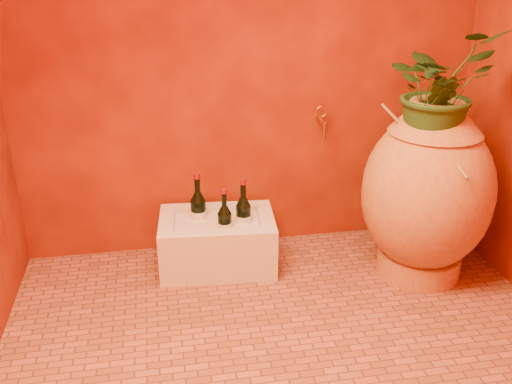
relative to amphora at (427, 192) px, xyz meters
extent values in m
plane|color=#994932|center=(-0.82, -0.48, -0.47)|extent=(2.50, 2.50, 0.00)
cube|color=#5C1205|center=(-0.82, 0.52, 0.78)|extent=(2.50, 0.02, 2.50)
cylinder|color=#BA7E34|center=(0.00, 0.00, -0.41)|extent=(0.49, 0.49, 0.12)
ellipsoid|color=#BA7E34|center=(0.00, 0.00, -0.01)|extent=(0.74, 0.74, 0.82)
cone|color=#BA7E34|center=(0.00, 0.00, 0.37)|extent=(0.51, 0.51, 0.12)
torus|color=#BA7E34|center=(0.00, 0.00, 0.45)|extent=(0.31, 0.31, 0.05)
cylinder|color=olive|center=(-0.08, -0.05, 0.26)|extent=(0.35, 0.29, 0.37)
cylinder|color=olive|center=(-0.02, -0.12, 0.30)|extent=(0.06, 0.43, 0.20)
cylinder|color=olive|center=(0.10, -0.08, 0.31)|extent=(0.20, 0.33, 0.19)
cube|color=beige|center=(-1.04, 0.27, -0.34)|extent=(0.64, 0.46, 0.25)
cube|color=beige|center=(-1.04, 0.43, -0.20)|extent=(0.61, 0.13, 0.03)
cube|color=beige|center=(-1.04, 0.10, -0.20)|extent=(0.61, 0.13, 0.03)
cube|color=beige|center=(-1.31, 0.27, -0.20)|extent=(0.10, 0.26, 0.03)
cube|color=beige|center=(-0.78, 0.27, -0.20)|extent=(0.10, 0.26, 0.03)
cylinder|color=black|center=(-1.13, 0.35, -0.21)|extent=(0.08, 0.08, 0.20)
cone|color=black|center=(-1.13, 0.35, -0.09)|extent=(0.08, 0.08, 0.05)
cylinder|color=black|center=(-1.13, 0.35, -0.02)|extent=(0.03, 0.03, 0.08)
cylinder|color=maroon|center=(-1.13, 0.35, 0.03)|extent=(0.03, 0.03, 0.03)
cylinder|color=silver|center=(-1.13, 0.35, -0.21)|extent=(0.09, 0.09, 0.09)
cylinder|color=black|center=(-0.90, 0.26, -0.22)|extent=(0.08, 0.08, 0.19)
cone|color=black|center=(-0.90, 0.26, -0.09)|extent=(0.08, 0.08, 0.05)
cylinder|color=black|center=(-0.90, 0.26, -0.03)|extent=(0.03, 0.03, 0.07)
cylinder|color=maroon|center=(-0.90, 0.26, 0.02)|extent=(0.03, 0.03, 0.03)
cylinder|color=silver|center=(-0.90, 0.26, -0.22)|extent=(0.08, 0.08, 0.08)
cylinder|color=black|center=(-1.01, 0.21, -0.22)|extent=(0.07, 0.07, 0.18)
cone|color=black|center=(-1.01, 0.21, -0.11)|extent=(0.07, 0.07, 0.05)
cylinder|color=black|center=(-1.01, 0.21, -0.05)|extent=(0.03, 0.03, 0.07)
cylinder|color=maroon|center=(-1.01, 0.21, -0.01)|extent=(0.03, 0.03, 0.02)
cylinder|color=silver|center=(-1.01, 0.21, -0.22)|extent=(0.08, 0.08, 0.08)
cylinder|color=#A56A26|center=(-0.44, 0.45, 0.27)|extent=(0.02, 0.13, 0.02)
cylinder|color=#A56A26|center=(-0.44, 0.38, 0.23)|extent=(0.02, 0.02, 0.08)
torus|color=#A56A26|center=(-0.44, 0.45, 0.31)|extent=(0.07, 0.01, 0.07)
cylinder|color=#A56A26|center=(-0.44, 0.45, 0.29)|extent=(0.01, 0.01, 0.05)
imported|color=#1E4117|center=(-0.01, -0.01, 0.53)|extent=(0.61, 0.56, 0.56)
imported|color=#1E4117|center=(-0.05, -0.06, 0.44)|extent=(0.24, 0.23, 0.35)
camera|label=1|loc=(-1.33, -2.44, 1.13)|focal=40.00mm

